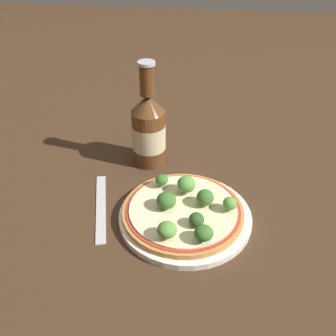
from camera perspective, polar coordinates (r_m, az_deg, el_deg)
The scene contains 13 objects.
ground_plane at distance 0.75m, azimuth 1.59°, elevation -5.96°, with size 3.00×3.00×0.00m, color #3D2819.
plate at distance 0.72m, azimuth 2.50°, elevation -7.06°, with size 0.24×0.24×0.01m.
pizza at distance 0.71m, azimuth 2.20°, elevation -6.25°, with size 0.22×0.22×0.01m.
broccoli_floret_0 at distance 0.64m, azimuth -0.16°, elevation -8.97°, with size 0.03×0.03×0.03m.
broccoli_floret_1 at distance 0.71m, azimuth 5.40°, elevation -4.30°, with size 0.03×0.03×0.03m.
broccoli_floret_2 at distance 0.67m, azimuth 4.15°, elevation -7.50°, with size 0.03×0.03×0.03m.
broccoli_floret_3 at distance 0.70m, azimuth -0.25°, elevation -4.73°, with size 0.04×0.04×0.03m.
broccoli_floret_4 at distance 0.70m, azimuth 8.96°, elevation -5.13°, with size 0.03×0.03×0.03m.
broccoli_floret_5 at distance 0.75m, azimuth -0.92°, elevation -1.74°, with size 0.02×0.02×0.03m.
broccoli_floret_6 at distance 0.64m, azimuth 5.19°, elevation -9.40°, with size 0.03×0.03×0.03m.
broccoli_floret_7 at distance 0.73m, azimuth 2.67°, elevation -2.37°, with size 0.03×0.03×0.04m.
beer_bottle at distance 0.83m, azimuth -2.83°, elevation 5.70°, with size 0.07×0.07×0.23m.
fork at distance 0.76m, azimuth -9.71°, elevation -5.54°, with size 0.07×0.19×0.00m.
Camera 1 is at (0.05, -0.56, 0.49)m, focal length 42.00 mm.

